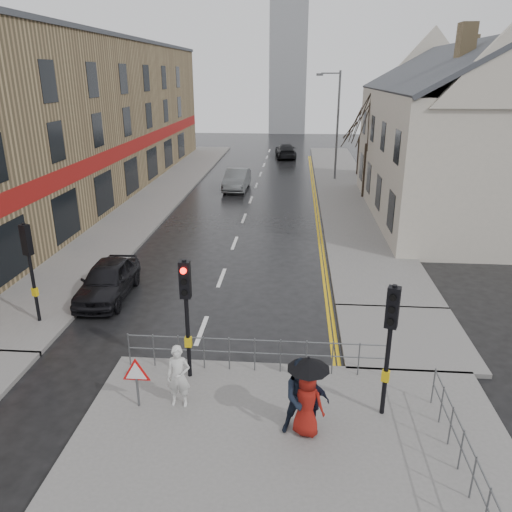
% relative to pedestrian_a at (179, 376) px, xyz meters
% --- Properties ---
extents(ground, '(120.00, 120.00, 0.00)m').
position_rel_pedestrian_a_xyz_m(ground, '(-0.21, 1.07, -0.96)').
color(ground, black).
rests_on(ground, ground).
extents(near_pavement, '(10.00, 9.00, 0.14)m').
position_rel_pedestrian_a_xyz_m(near_pavement, '(2.79, -2.43, -0.89)').
color(near_pavement, '#605E5B').
rests_on(near_pavement, ground).
extents(left_pavement, '(4.00, 44.00, 0.14)m').
position_rel_pedestrian_a_xyz_m(left_pavement, '(-6.71, 24.07, -0.89)').
color(left_pavement, '#605E5B').
rests_on(left_pavement, ground).
extents(right_pavement, '(4.00, 40.00, 0.14)m').
position_rel_pedestrian_a_xyz_m(right_pavement, '(6.29, 26.07, -0.89)').
color(right_pavement, '#605E5B').
rests_on(right_pavement, ground).
extents(pavement_bridge_right, '(4.00, 4.20, 0.14)m').
position_rel_pedestrian_a_xyz_m(pavement_bridge_right, '(6.29, 4.07, -0.89)').
color(pavement_bridge_right, '#605E5B').
rests_on(pavement_bridge_right, ground).
extents(building_left_terrace, '(8.00, 42.00, 10.00)m').
position_rel_pedestrian_a_xyz_m(building_left_terrace, '(-12.21, 23.07, 4.04)').
color(building_left_terrace, '#927C54').
rests_on(building_left_terrace, ground).
extents(building_right_cream, '(9.00, 16.40, 10.10)m').
position_rel_pedestrian_a_xyz_m(building_right_cream, '(11.79, 19.07, 3.82)').
color(building_right_cream, '#B4AD9D').
rests_on(building_right_cream, ground).
extents(church_tower, '(5.00, 5.00, 18.00)m').
position_rel_pedestrian_a_xyz_m(church_tower, '(1.29, 63.07, 8.04)').
color(church_tower, gray).
rests_on(church_tower, ground).
extents(traffic_signal_near_left, '(0.28, 0.27, 3.40)m').
position_rel_pedestrian_a_xyz_m(traffic_signal_near_left, '(-0.01, 1.26, 1.50)').
color(traffic_signal_near_left, black).
rests_on(traffic_signal_near_left, near_pavement).
extents(traffic_signal_near_right, '(0.34, 0.33, 3.40)m').
position_rel_pedestrian_a_xyz_m(traffic_signal_near_right, '(4.99, 0.06, 1.50)').
color(traffic_signal_near_right, black).
rests_on(traffic_signal_near_right, near_pavement).
extents(traffic_signal_far_left, '(0.34, 0.33, 3.40)m').
position_rel_pedestrian_a_xyz_m(traffic_signal_far_left, '(-5.71, 4.07, 1.50)').
color(traffic_signal_far_left, black).
rests_on(traffic_signal_far_left, left_pavement).
extents(guard_railing_front, '(7.14, 0.04, 1.00)m').
position_rel_pedestrian_a_xyz_m(guard_railing_front, '(1.74, 1.67, -0.10)').
color(guard_railing_front, '#595B5E').
rests_on(guard_railing_front, near_pavement).
extents(guard_railing_side, '(0.04, 4.54, 1.00)m').
position_rel_pedestrian_a_xyz_m(guard_railing_side, '(6.29, -1.68, -0.11)').
color(guard_railing_side, '#595B5E').
rests_on(guard_railing_side, near_pavement).
extents(warning_sign, '(0.80, 0.07, 1.35)m').
position_rel_pedestrian_a_xyz_m(warning_sign, '(-1.01, -0.14, 0.09)').
color(warning_sign, '#595B5E').
rests_on(warning_sign, near_pavement).
extents(street_lamp, '(1.83, 0.25, 8.00)m').
position_rel_pedestrian_a_xyz_m(street_lamp, '(5.61, 29.07, 3.75)').
color(street_lamp, '#595B5E').
rests_on(street_lamp, right_pavement).
extents(tree_near, '(2.40, 2.40, 6.58)m').
position_rel_pedestrian_a_xyz_m(tree_near, '(7.29, 23.07, 4.18)').
color(tree_near, '#2D2219').
rests_on(tree_near, right_pavement).
extents(tree_far, '(2.40, 2.40, 5.64)m').
position_rel_pedestrian_a_xyz_m(tree_far, '(7.79, 31.07, 3.47)').
color(tree_far, '#2D2219').
rests_on(tree_far, right_pavement).
extents(pedestrian_a, '(0.60, 0.39, 1.63)m').
position_rel_pedestrian_a_xyz_m(pedestrian_a, '(0.00, 0.00, 0.00)').
color(pedestrian_a, silver).
rests_on(pedestrian_a, near_pavement).
extents(pedestrian_b, '(1.02, 0.85, 1.88)m').
position_rel_pedestrian_a_xyz_m(pedestrian_b, '(3.02, -0.75, 0.13)').
color(pedestrian_b, black).
rests_on(pedestrian_b, near_pavement).
extents(pedestrian_with_umbrella, '(0.96, 0.96, 1.99)m').
position_rel_pedestrian_a_xyz_m(pedestrian_with_umbrella, '(3.13, -0.80, 0.29)').
color(pedestrian_with_umbrella, maroon).
rests_on(pedestrian_with_umbrella, near_pavement).
extents(pedestrian_d, '(0.95, 0.53, 1.53)m').
position_rel_pedestrian_a_xyz_m(pedestrian_d, '(3.19, -0.73, -0.05)').
color(pedestrian_d, black).
rests_on(pedestrian_d, near_pavement).
extents(car_parked, '(1.78, 4.12, 1.39)m').
position_rel_pedestrian_a_xyz_m(car_parked, '(-4.15, 6.36, -0.26)').
color(car_parked, black).
rests_on(car_parked, ground).
extents(car_mid, '(1.70, 4.46, 1.45)m').
position_rel_pedestrian_a_xyz_m(car_mid, '(-1.51, 25.12, -0.23)').
color(car_mid, '#4D5052').
rests_on(car_mid, ground).
extents(car_far, '(2.35, 4.87, 1.37)m').
position_rel_pedestrian_a_xyz_m(car_far, '(1.66, 39.90, -0.27)').
color(car_far, black).
rests_on(car_far, ground).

